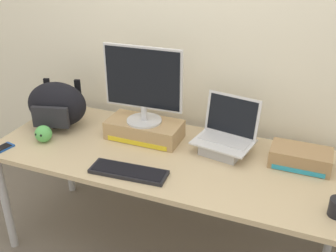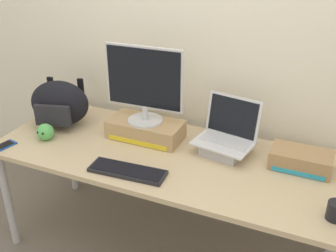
# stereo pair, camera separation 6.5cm
# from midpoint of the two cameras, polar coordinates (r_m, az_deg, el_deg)

# --- Properties ---
(ground_plane) EXTENTS (20.00, 20.00, 0.00)m
(ground_plane) POSITION_cam_midpoint_polar(r_m,az_deg,el_deg) (2.77, 0.70, -16.92)
(ground_plane) COLOR #70665B
(back_wall) EXTENTS (7.00, 0.10, 2.60)m
(back_wall) POSITION_cam_midpoint_polar(r_m,az_deg,el_deg) (2.54, 5.37, 12.74)
(back_wall) COLOR silver
(back_wall) RESTS_ON ground
(desk) EXTENTS (2.03, 0.79, 0.72)m
(desk) POSITION_cam_midpoint_polar(r_m,az_deg,el_deg) (2.36, 0.79, -5.23)
(desk) COLOR tan
(desk) RESTS_ON ground
(toner_box_yellow) EXTENTS (0.45, 0.23, 0.11)m
(toner_box_yellow) POSITION_cam_midpoint_polar(r_m,az_deg,el_deg) (2.48, -2.41, -0.47)
(toner_box_yellow) COLOR tan
(toner_box_yellow) RESTS_ON desk
(desktop_monitor) EXTENTS (0.47, 0.21, 0.46)m
(desktop_monitor) POSITION_cam_midpoint_polar(r_m,az_deg,el_deg) (2.36, -2.56, 5.87)
(desktop_monitor) COLOR silver
(desktop_monitor) RESTS_ON toner_box_yellow
(open_laptop) EXTENTS (0.36, 0.30, 0.31)m
(open_laptop) POSITION_cam_midpoint_polar(r_m,az_deg,el_deg) (2.34, 8.75, -2.30)
(open_laptop) COLOR #ADADB2
(open_laptop) RESTS_ON desk
(external_keyboard) EXTENTS (0.42, 0.16, 0.02)m
(external_keyboard) POSITION_cam_midpoint_polar(r_m,az_deg,el_deg) (2.17, -4.82, -6.28)
(external_keyboard) COLOR black
(external_keyboard) RESTS_ON desk
(messenger_backpack) EXTENTS (0.42, 0.32, 0.30)m
(messenger_backpack) POSITION_cam_midpoint_polar(r_m,az_deg,el_deg) (2.68, -14.23, 3.07)
(messenger_backpack) COLOR black
(messenger_backpack) RESTS_ON desk
(cell_phone) EXTENTS (0.10, 0.16, 0.01)m
(cell_phone) POSITION_cam_midpoint_polar(r_m,az_deg,el_deg) (2.57, -21.42, -2.66)
(cell_phone) COLOR #19479E
(cell_phone) RESTS_ON desk
(plush_toy) EXTENTS (0.10, 0.10, 0.10)m
(plush_toy) POSITION_cam_midpoint_polar(r_m,az_deg,el_deg) (2.55, -16.07, -0.80)
(plush_toy) COLOR #56B256
(plush_toy) RESTS_ON desk
(toner_box_cyan) EXTENTS (0.32, 0.18, 0.10)m
(toner_box_cyan) POSITION_cam_midpoint_polar(r_m,az_deg,el_deg) (2.30, 18.86, -4.50)
(toner_box_cyan) COLOR #9E7A51
(toner_box_cyan) RESTS_ON desk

